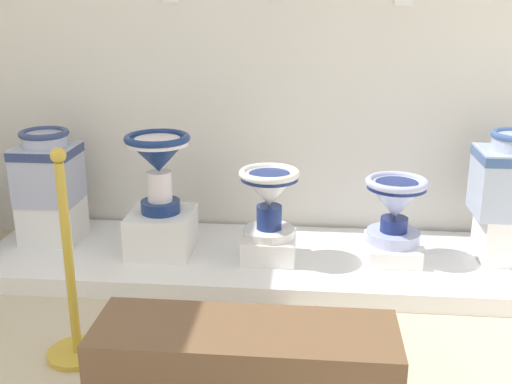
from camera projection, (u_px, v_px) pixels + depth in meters
wall_back at (279, 14)px, 3.63m from camera, size 3.97×0.06×2.80m
display_platform at (271, 261)px, 3.57m from camera, size 3.27×0.90×0.10m
plinth_block_leftmost at (53, 221)px, 3.72m from camera, size 0.34×0.29×0.24m
antique_toilet_leftmost at (47, 166)px, 3.62m from camera, size 0.34×0.32×0.43m
plinth_block_pale_glazed at (162, 231)px, 3.56m from camera, size 0.35×0.38×0.24m
antique_toilet_pale_glazed at (158, 158)px, 3.43m from camera, size 0.37×0.37×0.45m
plinth_block_tall_cobalt at (269, 247)px, 3.48m from camera, size 0.29×0.30×0.13m
antique_toilet_tall_cobalt at (269, 193)px, 3.38m from camera, size 0.33×0.33×0.38m
plinth_block_central_ornate at (392, 249)px, 3.49m from camera, size 0.29×0.36×0.09m
antique_toilet_central_ornate at (395, 203)px, 3.41m from camera, size 0.34×0.34×0.37m
plinth_block_rightmost at (505, 236)px, 3.46m from camera, size 0.29×0.31×0.26m
stanchion_post_near_left at (73, 301)px, 2.65m from camera, size 0.27×0.27×0.94m
museum_bench at (245, 376)px, 2.24m from camera, size 1.08×0.36×0.40m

